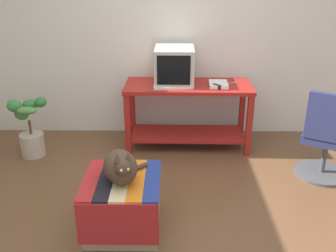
# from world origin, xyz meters

# --- Properties ---
(ground_plane) EXTENTS (14.00, 14.00, 0.00)m
(ground_plane) POSITION_xyz_m (0.00, 0.00, 0.00)
(ground_plane) COLOR brown
(back_wall) EXTENTS (8.00, 0.10, 2.60)m
(back_wall) POSITION_xyz_m (0.00, 2.05, 1.30)
(back_wall) COLOR silver
(back_wall) RESTS_ON ground_plane
(desk) EXTENTS (1.38, 0.59, 0.73)m
(desk) POSITION_xyz_m (0.15, 1.60, 0.49)
(desk) COLOR maroon
(desk) RESTS_ON ground_plane
(tv_monitor) EXTENTS (0.42, 0.51, 0.39)m
(tv_monitor) POSITION_xyz_m (-0.00, 1.66, 0.92)
(tv_monitor) COLOR #BCB7A8
(tv_monitor) RESTS_ON desk
(keyboard) EXTENTS (0.41, 0.18, 0.02)m
(keyboard) POSITION_xyz_m (-0.02, 1.47, 0.74)
(keyboard) COLOR beige
(keyboard) RESTS_ON desk
(book) EXTENTS (0.21, 0.27, 0.04)m
(book) POSITION_xyz_m (0.47, 1.55, 0.74)
(book) COLOR white
(book) RESTS_ON desk
(ottoman_with_blanket) EXTENTS (0.58, 0.62, 0.44)m
(ottoman_with_blanket) POSITION_xyz_m (-0.40, 0.08, 0.22)
(ottoman_with_blanket) COLOR tan
(ottoman_with_blanket) RESTS_ON ground_plane
(cat) EXTENTS (0.36, 0.43, 0.29)m
(cat) POSITION_xyz_m (-0.40, 0.05, 0.56)
(cat) COLOR #473323
(cat) RESTS_ON ottoman_with_blanket
(potted_plant) EXTENTS (0.40, 0.35, 0.66)m
(potted_plant) POSITION_xyz_m (-1.54, 1.33, 0.29)
(potted_plant) COLOR #B7A893
(potted_plant) RESTS_ON ground_plane
(office_chair) EXTENTS (0.57, 0.57, 0.89)m
(office_chair) POSITION_xyz_m (1.44, 0.89, 0.39)
(office_chair) COLOR #4C4C51
(office_chair) RESTS_ON ground_plane
(stapler) EXTENTS (0.10, 0.11, 0.04)m
(stapler) POSITION_xyz_m (0.45, 1.46, 0.75)
(stapler) COLOR black
(stapler) RESTS_ON desk
(pen) EXTENTS (0.13, 0.06, 0.01)m
(pen) POSITION_xyz_m (0.63, 1.64, 0.73)
(pen) COLOR #B7B7BC
(pen) RESTS_ON desk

